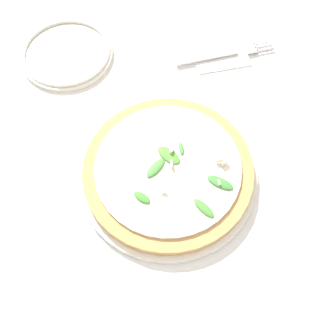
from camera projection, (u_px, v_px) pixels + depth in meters
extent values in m
plane|color=silver|center=(180.00, 156.00, 0.72)|extent=(6.00, 6.00, 0.00)
cylinder|color=silver|center=(168.00, 174.00, 0.70)|extent=(0.32, 0.32, 0.01)
cylinder|color=#B7844C|center=(168.00, 170.00, 0.68)|extent=(0.30, 0.30, 0.02)
cylinder|color=silver|center=(168.00, 167.00, 0.67)|extent=(0.25, 0.25, 0.01)
ellipsoid|color=#3E892E|center=(142.00, 197.00, 0.64)|extent=(0.03, 0.03, 0.01)
ellipsoid|color=#3A7F32|center=(220.00, 183.00, 0.65)|extent=(0.05, 0.04, 0.01)
ellipsoid|color=#428D35|center=(180.00, 149.00, 0.68)|extent=(0.01, 0.03, 0.01)
ellipsoid|color=#488D2E|center=(169.00, 155.00, 0.68)|extent=(0.05, 0.05, 0.01)
ellipsoid|color=#438936|center=(156.00, 168.00, 0.66)|extent=(0.04, 0.04, 0.01)
ellipsoid|color=#438131|center=(204.00, 208.00, 0.63)|extent=(0.04, 0.04, 0.01)
cube|color=beige|center=(172.00, 164.00, 0.66)|extent=(0.00, 0.01, 0.01)
cube|color=beige|center=(163.00, 190.00, 0.64)|extent=(0.01, 0.00, 0.01)
cube|color=beige|center=(220.00, 160.00, 0.67)|extent=(0.01, 0.01, 0.01)
cube|color=beige|center=(224.00, 162.00, 0.66)|extent=(0.01, 0.01, 0.01)
cube|color=beige|center=(171.00, 149.00, 0.67)|extent=(0.01, 0.01, 0.01)
cube|color=beige|center=(219.00, 182.00, 0.65)|extent=(0.00, 0.01, 0.00)
cylinder|color=white|center=(196.00, 330.00, 0.58)|extent=(0.08, 0.08, 0.00)
cylinder|color=white|center=(198.00, 327.00, 0.55)|extent=(0.01, 0.01, 0.07)
cone|color=white|center=(202.00, 321.00, 0.48)|extent=(0.08, 0.08, 0.09)
cylinder|color=white|center=(201.00, 323.00, 0.50)|extent=(0.05, 0.05, 0.03)
cube|color=silver|center=(221.00, 56.00, 0.82)|extent=(0.12, 0.08, 0.01)
cube|color=silver|center=(207.00, 57.00, 0.82)|extent=(0.13, 0.03, 0.00)
cube|color=silver|center=(251.00, 49.00, 0.83)|extent=(0.03, 0.03, 0.00)
cube|color=silver|center=(265.00, 49.00, 0.83)|extent=(0.04, 0.01, 0.00)
cube|color=silver|center=(264.00, 46.00, 0.83)|extent=(0.04, 0.01, 0.00)
cube|color=silver|center=(262.00, 43.00, 0.83)|extent=(0.04, 0.01, 0.00)
cylinder|color=silver|center=(67.00, 55.00, 0.82)|extent=(0.19, 0.19, 0.01)
torus|color=silver|center=(66.00, 52.00, 0.82)|extent=(0.18, 0.18, 0.01)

